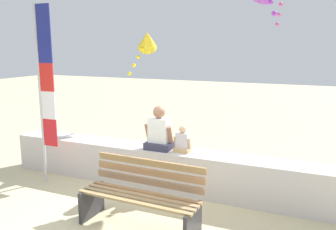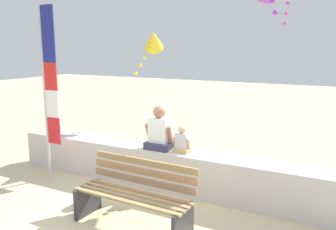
{
  "view_description": "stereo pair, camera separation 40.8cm",
  "coord_description": "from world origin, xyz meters",
  "px_view_note": "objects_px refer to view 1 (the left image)",
  "views": [
    {
      "loc": [
        2.36,
        -3.91,
        2.42
      ],
      "look_at": [
        0.06,
        1.37,
        1.29
      ],
      "focal_mm": 37.45,
      "sensor_mm": 36.0,
      "label": 1
    },
    {
      "loc": [
        2.73,
        -3.74,
        2.42
      ],
      "look_at": [
        0.06,
        1.37,
        1.29
      ],
      "focal_mm": 37.45,
      "sensor_mm": 36.0,
      "label": 2
    }
  ],
  "objects_px": {
    "person_child": "(182,142)",
    "flag_banner": "(44,86)",
    "kite_yellow": "(147,41)",
    "park_bench": "(142,197)",
    "person_adult": "(159,132)"
  },
  "relations": [
    {
      "from": "person_child",
      "to": "flag_banner",
      "type": "relative_size",
      "value": 0.14
    },
    {
      "from": "flag_banner",
      "to": "kite_yellow",
      "type": "xyz_separation_m",
      "value": [
        0.85,
        2.24,
        0.79
      ]
    },
    {
      "from": "park_bench",
      "to": "person_adult",
      "type": "bearing_deg",
      "value": 104.89
    },
    {
      "from": "person_child",
      "to": "kite_yellow",
      "type": "bearing_deg",
      "value": 132.07
    },
    {
      "from": "person_child",
      "to": "flag_banner",
      "type": "distance_m",
      "value": 2.56
    },
    {
      "from": "flag_banner",
      "to": "kite_yellow",
      "type": "distance_m",
      "value": 2.52
    },
    {
      "from": "park_bench",
      "to": "person_child",
      "type": "relative_size",
      "value": 3.75
    },
    {
      "from": "kite_yellow",
      "to": "person_child",
      "type": "bearing_deg",
      "value": -47.93
    },
    {
      "from": "park_bench",
      "to": "flag_banner",
      "type": "xyz_separation_m",
      "value": [
        -2.24,
        0.71,
        1.34
      ]
    },
    {
      "from": "park_bench",
      "to": "person_child",
      "type": "distance_m",
      "value": 1.4
    },
    {
      "from": "person_child",
      "to": "kite_yellow",
      "type": "height_order",
      "value": "kite_yellow"
    },
    {
      "from": "person_adult",
      "to": "park_bench",
      "type": "bearing_deg",
      "value": -75.11
    },
    {
      "from": "park_bench",
      "to": "kite_yellow",
      "type": "xyz_separation_m",
      "value": [
        -1.39,
        2.95,
        2.13
      ]
    },
    {
      "from": "person_child",
      "to": "park_bench",
      "type": "bearing_deg",
      "value": -93.18
    },
    {
      "from": "person_child",
      "to": "kite_yellow",
      "type": "distance_m",
      "value": 2.75
    }
  ]
}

